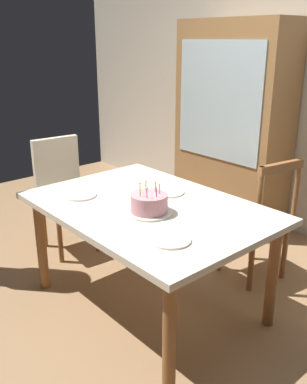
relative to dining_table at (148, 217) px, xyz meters
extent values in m
plane|color=#93704C|center=(0.00, 0.00, -0.66)|extent=(6.40, 6.40, 0.00)
cube|color=beige|center=(0.00, 0.00, 0.06)|extent=(1.54, 1.08, 0.04)
cylinder|color=brown|center=(-0.67, -0.44, -0.31)|extent=(0.07, 0.07, 0.70)
cylinder|color=brown|center=(0.67, -0.44, -0.31)|extent=(0.07, 0.07, 0.70)
cylinder|color=brown|center=(-0.67, 0.44, -0.31)|extent=(0.07, 0.07, 0.70)
cylinder|color=brown|center=(0.67, 0.44, -0.31)|extent=(0.07, 0.07, 0.70)
cylinder|color=silver|center=(0.11, -0.08, 0.09)|extent=(0.28, 0.28, 0.01)
cylinder|color=#D18C93|center=(0.11, -0.08, 0.15)|extent=(0.22, 0.22, 0.11)
cylinder|color=#E54C4C|center=(0.17, -0.08, 0.23)|extent=(0.01, 0.01, 0.05)
sphere|color=#FFC64C|center=(0.17, -0.08, 0.27)|extent=(0.01, 0.01, 0.01)
cylinder|color=#D872CC|center=(0.14, -0.03, 0.23)|extent=(0.01, 0.01, 0.05)
sphere|color=#FFC64C|center=(0.14, -0.03, 0.27)|extent=(0.01, 0.01, 0.01)
cylinder|color=#D872CC|center=(0.09, -0.02, 0.23)|extent=(0.01, 0.01, 0.05)
sphere|color=#FFC64C|center=(0.09, -0.02, 0.27)|extent=(0.01, 0.01, 0.01)
cylinder|color=#66CC72|center=(0.05, -0.06, 0.23)|extent=(0.01, 0.01, 0.05)
sphere|color=#FFC64C|center=(0.05, -0.06, 0.27)|extent=(0.01, 0.01, 0.01)
cylinder|color=yellow|center=(0.05, -0.11, 0.23)|extent=(0.01, 0.01, 0.05)
sphere|color=#FFC64C|center=(0.05, -0.11, 0.27)|extent=(0.01, 0.01, 0.01)
cylinder|color=yellow|center=(0.10, -0.14, 0.23)|extent=(0.01, 0.01, 0.05)
sphere|color=#FFC64C|center=(0.10, -0.14, 0.27)|extent=(0.01, 0.01, 0.01)
cylinder|color=#D872CC|center=(0.14, -0.13, 0.23)|extent=(0.01, 0.01, 0.05)
sphere|color=#FFC64C|center=(0.14, -0.13, 0.27)|extent=(0.01, 0.01, 0.01)
cylinder|color=white|center=(-0.42, -0.24, 0.09)|extent=(0.22, 0.22, 0.01)
cylinder|color=white|center=(-0.08, 0.24, 0.09)|extent=(0.22, 0.22, 0.01)
cylinder|color=white|center=(0.46, -0.24, 0.09)|extent=(0.22, 0.22, 0.01)
cube|color=silver|center=(-0.58, -0.23, 0.09)|extent=(0.18, 0.05, 0.01)
cube|color=silver|center=(-0.24, 0.23, 0.09)|extent=(0.18, 0.06, 0.01)
cube|color=silver|center=(0.30, -0.26, 0.09)|extent=(0.18, 0.06, 0.01)
cube|color=tan|center=(0.22, 0.86, -0.21)|extent=(0.51, 0.51, 0.05)
cylinder|color=brown|center=(0.08, 1.05, -0.44)|extent=(0.04, 0.04, 0.42)
cylinder|color=brown|center=(0.02, 0.72, -0.44)|extent=(0.04, 0.04, 0.42)
cylinder|color=brown|center=(0.41, 1.00, -0.44)|extent=(0.04, 0.04, 0.42)
cylinder|color=brown|center=(0.36, 0.66, -0.44)|extent=(0.04, 0.04, 0.42)
cylinder|color=brown|center=(0.44, 1.00, 0.04)|extent=(0.04, 0.04, 0.50)
cylinder|color=brown|center=(0.38, 0.65, 0.04)|extent=(0.04, 0.04, 0.50)
cube|color=brown|center=(0.41, 0.82, 0.26)|extent=(0.11, 0.40, 0.06)
cube|color=beige|center=(-1.07, 0.03, -0.21)|extent=(0.48, 0.48, 0.05)
cylinder|color=brown|center=(-0.92, -0.16, -0.44)|extent=(0.04, 0.04, 0.42)
cylinder|color=brown|center=(-0.88, 0.18, -0.44)|extent=(0.04, 0.04, 0.42)
cylinder|color=brown|center=(-1.25, -0.13, -0.44)|extent=(0.04, 0.04, 0.42)
cylinder|color=brown|center=(-1.22, 0.21, -0.44)|extent=(0.04, 0.04, 0.42)
cube|color=beige|center=(-1.27, 0.05, 0.04)|extent=(0.09, 0.40, 0.50)
cube|color=#9E7042|center=(-0.60, 1.56, 0.29)|extent=(1.10, 0.44, 1.90)
cube|color=silver|center=(-0.60, 1.34, 0.54)|extent=(0.94, 0.01, 1.04)
camera|label=1|loc=(1.90, -1.62, 1.08)|focal=39.65mm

